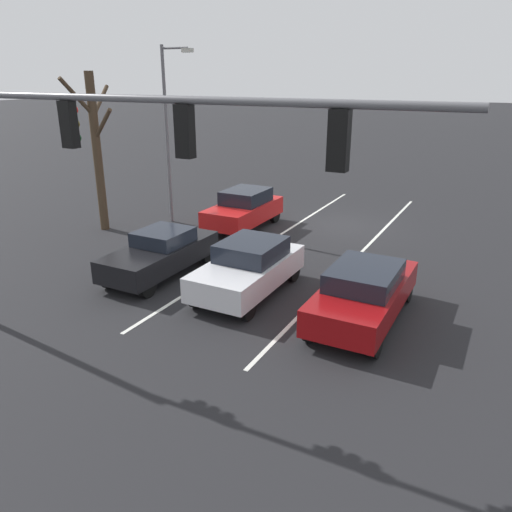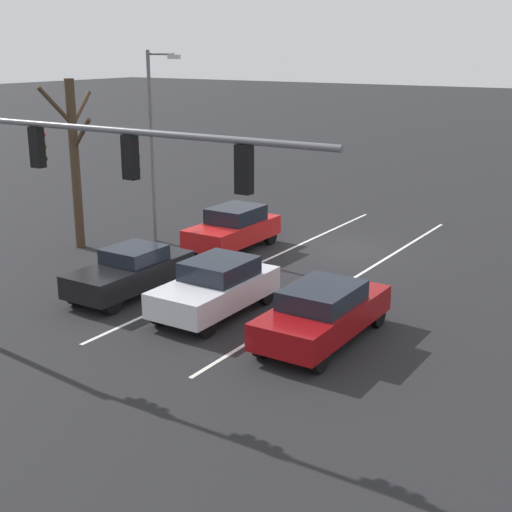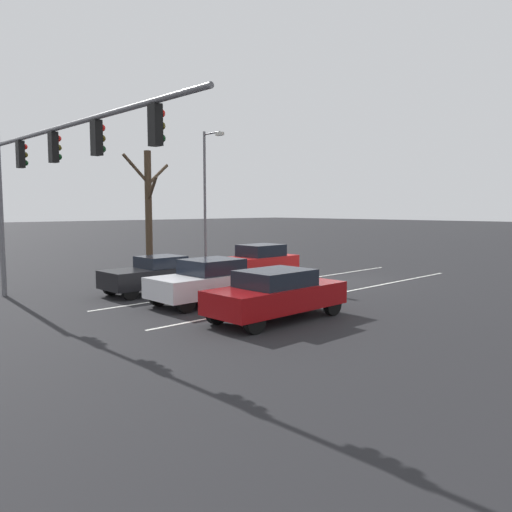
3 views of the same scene
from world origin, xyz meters
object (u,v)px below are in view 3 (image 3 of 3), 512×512
Objects in this scene: car_red_rightlane_second at (258,261)px; traffic_signal_gantry at (47,164)px; car_silver_midlane_front at (208,281)px; car_black_rightlane_front at (157,274)px; street_lamp_right_shoulder at (207,193)px; car_maroon_leftlane_front at (277,294)px; bare_tree_near at (149,207)px.

traffic_signal_gantry is (-1.37, 10.91, 4.06)m from car_red_rightlane_second.
car_red_rightlane_second is (3.52, -6.04, 0.03)m from car_silver_midlane_front.
street_lamp_right_shoulder is at bearing -57.24° from car_black_rightlane_front.
car_black_rightlane_front is (6.96, -0.12, -0.06)m from car_maroon_leftlane_front.
street_lamp_right_shoulder is at bearing 11.49° from car_red_rightlane_second.
car_black_rightlane_front is at bearing 122.76° from street_lamp_right_shoulder.
traffic_signal_gantry is at bearing 130.18° from bare_tree_near.
traffic_signal_gantry reaches higher than car_silver_midlane_front.
car_maroon_leftlane_front is 9.46m from car_red_rightlane_second.
bare_tree_near reaches higher than car_black_rightlane_front.
car_red_rightlane_second is 0.65× the size of bare_tree_near.
street_lamp_right_shoulder is at bearing -27.89° from car_maroon_leftlane_front.
car_silver_midlane_front is at bearing 141.68° from street_lamp_right_shoulder.
car_maroon_leftlane_front is 6.96m from car_black_rightlane_front.
car_maroon_leftlane_front is at bearing 152.11° from street_lamp_right_shoulder.
car_silver_midlane_front is at bearing -179.43° from car_black_rightlane_front.
car_red_rightlane_second is at bearing -168.51° from street_lamp_right_shoulder.
bare_tree_near reaches higher than car_silver_midlane_front.
car_red_rightlane_second is 0.32× the size of traffic_signal_gantry.
car_maroon_leftlane_front is 3.64m from car_silver_midlane_front.
bare_tree_near is at bearing -14.44° from car_maroon_leftlane_front.
traffic_signal_gantry is (-1.17, 4.83, 4.16)m from car_black_rightlane_front.
car_silver_midlane_front is (3.64, -0.15, 0.01)m from car_maroon_leftlane_front.
car_silver_midlane_front is 6.71m from traffic_signal_gantry.
car_red_rightlane_second is 6.67m from bare_tree_near.
car_black_rightlane_front is 6.08m from car_red_rightlane_second.
car_red_rightlane_second is at bearing -59.76° from car_silver_midlane_front.
car_maroon_leftlane_front is 13.17m from bare_tree_near.
street_lamp_right_shoulder reaches higher than car_black_rightlane_front.
car_silver_midlane_front is at bearing 120.24° from car_red_rightlane_second.
street_lamp_right_shoulder is (3.48, -5.41, 3.56)m from car_black_rightlane_front.
bare_tree_near is (6.70, -7.93, -1.37)m from traffic_signal_gantry.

